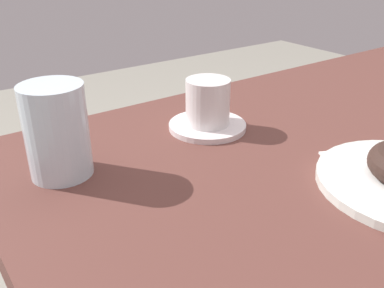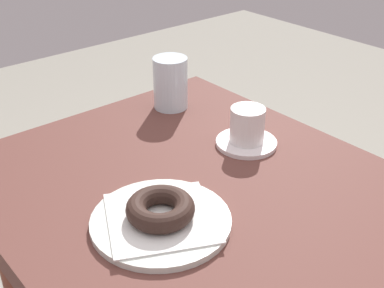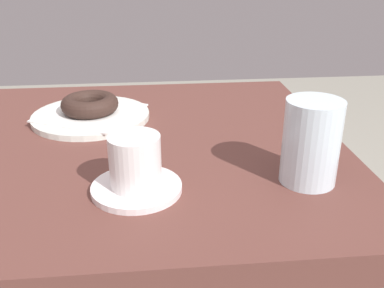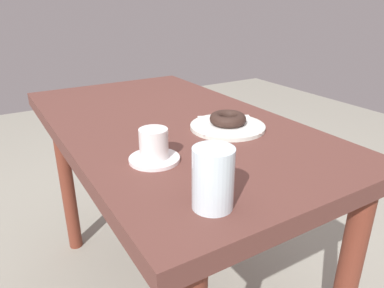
{
  "view_description": "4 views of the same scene",
  "coord_description": "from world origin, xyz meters",
  "px_view_note": "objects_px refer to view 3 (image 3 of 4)",
  "views": [
    {
      "loc": [
        -0.63,
        -0.31,
        1.02
      ],
      "look_at": [
        -0.33,
        0.1,
        0.77
      ],
      "focal_mm": 39.43,
      "sensor_mm": 36.0,
      "label": 1
    },
    {
      "loc": [
        0.35,
        -0.48,
        1.25
      ],
      "look_at": [
        -0.28,
        0.05,
        0.79
      ],
      "focal_mm": 47.3,
      "sensor_mm": 36.0,
      "label": 2
    },
    {
      "loc": [
        -0.27,
        0.69,
        1.05
      ],
      "look_at": [
        -0.33,
        0.09,
        0.79
      ],
      "focal_mm": 40.83,
      "sensor_mm": 36.0,
      "label": 3
    },
    {
      "loc": [
        -0.96,
        0.49,
        1.12
      ],
      "look_at": [
        -0.3,
        0.1,
        0.8
      ],
      "focal_mm": 33.43,
      "sensor_mm": 36.0,
      "label": 4
    }
  ],
  "objects_px": {
    "plate_chocolate_ring": "(91,116)",
    "coffee_cup": "(135,168)",
    "water_glass": "(311,142)",
    "donut_chocolate_ring": "(90,104)"
  },
  "relations": [
    {
      "from": "plate_chocolate_ring",
      "to": "coffee_cup",
      "type": "relative_size",
      "value": 1.82
    },
    {
      "from": "water_glass",
      "to": "coffee_cup",
      "type": "xyz_separation_m",
      "value": [
        0.24,
        0.01,
        -0.02
      ]
    },
    {
      "from": "coffee_cup",
      "to": "water_glass",
      "type": "bearing_deg",
      "value": -178.77
    },
    {
      "from": "plate_chocolate_ring",
      "to": "donut_chocolate_ring",
      "type": "relative_size",
      "value": 2.06
    },
    {
      "from": "plate_chocolate_ring",
      "to": "coffee_cup",
      "type": "xyz_separation_m",
      "value": [
        -0.09,
        0.28,
        0.03
      ]
    },
    {
      "from": "donut_chocolate_ring",
      "to": "water_glass",
      "type": "relative_size",
      "value": 0.91
    },
    {
      "from": "donut_chocolate_ring",
      "to": "coffee_cup",
      "type": "relative_size",
      "value": 0.88
    },
    {
      "from": "donut_chocolate_ring",
      "to": "coffee_cup",
      "type": "xyz_separation_m",
      "value": [
        -0.09,
        0.28,
        0.0
      ]
    },
    {
      "from": "water_glass",
      "to": "coffee_cup",
      "type": "relative_size",
      "value": 0.97
    },
    {
      "from": "water_glass",
      "to": "coffee_cup",
      "type": "height_order",
      "value": "water_glass"
    }
  ]
}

